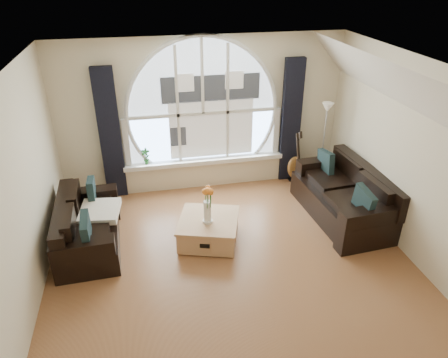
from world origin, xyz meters
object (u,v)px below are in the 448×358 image
sofa_right (344,195)px  potted_plant (146,156)px  sofa_left (88,222)px  coffee_chest (209,229)px  vase_flowers (207,199)px  guitar (296,156)px  floor_lamp (323,146)px

sofa_right → potted_plant: (-3.07, 1.50, 0.30)m
sofa_left → sofa_right: bearing=-2.6°
sofa_left → sofa_right: 3.99m
coffee_chest → potted_plant: size_ratio=2.91×
sofa_left → sofa_right: size_ratio=0.85×
sofa_left → coffee_chest: 1.76m
sofa_right → vase_flowers: 2.32m
guitar → potted_plant: size_ratio=3.60×
vase_flowers → potted_plant: vase_flowers is taller
coffee_chest → potted_plant: bearing=133.0°
guitar → potted_plant: (-2.74, 0.20, 0.17)m
vase_flowers → sofa_left: bearing=169.7°
coffee_chest → floor_lamp: size_ratio=0.54×
vase_flowers → sofa_right: bearing=7.0°
sofa_left → floor_lamp: 4.20m
floor_lamp → guitar: floor_lamp is taller
sofa_right → floor_lamp: floor_lamp is taller
vase_flowers → floor_lamp: 2.70m
coffee_chest → floor_lamp: bearing=46.4°
floor_lamp → guitar: 0.53m
sofa_left → coffee_chest: (1.73, -0.25, -0.19)m
sofa_left → potted_plant: (0.91, 1.47, 0.30)m
sofa_left → coffee_chest: bearing=-10.2°
sofa_right → vase_flowers: vase_flowers is taller
sofa_right → floor_lamp: (0.06, 1.07, 0.40)m
sofa_right → floor_lamp: size_ratio=1.20×
floor_lamp → vase_flowers: bearing=-150.0°
sofa_right → coffee_chest: (-2.25, -0.21, -0.19)m
floor_lamp → potted_plant: (-3.13, 0.43, -0.10)m
coffee_chest → sofa_right: bearing=22.8°
sofa_right → potted_plant: potted_plant is taller
sofa_left → guitar: (3.65, 1.26, 0.13)m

